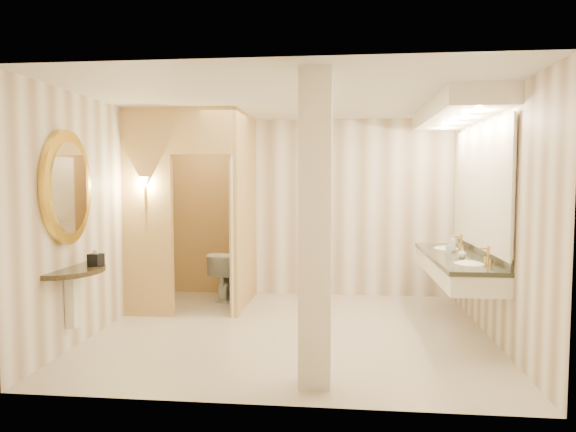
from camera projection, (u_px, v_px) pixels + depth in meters
name	position (u px, v px, depth m)	size (l,w,h in m)	color
floor	(292.00, 331.00, 6.03)	(4.50, 4.50, 0.00)	beige
ceiling	(292.00, 99.00, 5.84)	(4.50, 4.50, 0.00)	silver
wall_back	(304.00, 208.00, 7.92)	(4.50, 0.02, 2.70)	white
wall_front	(267.00, 235.00, 3.95)	(4.50, 0.02, 2.70)	white
wall_left	(106.00, 215.00, 6.17)	(0.02, 4.00, 2.70)	white
wall_right	(493.00, 218.00, 5.71)	(0.02, 4.00, 2.70)	white
toilet_closet	(218.00, 209.00, 7.01)	(1.50, 1.55, 2.70)	tan
wall_sconce	(145.00, 183.00, 6.54)	(0.14, 0.14, 0.42)	gold
vanity	(460.00, 192.00, 6.11)	(0.75, 2.50, 2.09)	white
console_shelf	(67.00, 223.00, 5.23)	(0.89, 0.89, 1.90)	black
pillar	(315.00, 230.00, 4.36)	(0.27, 0.27, 2.70)	white
tissue_box	(96.00, 260.00, 5.38)	(0.13, 0.13, 0.13)	black
toilet	(228.00, 275.00, 7.66)	(0.40, 0.71, 0.72)	white
soap_bottle_a	(448.00, 247.00, 6.31)	(0.07, 0.07, 0.14)	beige
soap_bottle_b	(462.00, 253.00, 5.91)	(0.09, 0.09, 0.12)	silver
soap_bottle_c	(453.00, 243.00, 6.43)	(0.08, 0.09, 0.22)	#C6B28C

